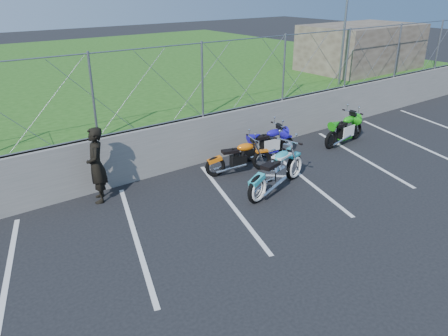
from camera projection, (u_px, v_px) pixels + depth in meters
ground at (259, 220)px, 9.30m from camera, size 90.00×90.00×0.00m
retaining_wall at (173, 147)px, 11.61m from camera, size 30.00×0.22×1.30m
grass_field at (53, 83)px, 18.94m from camera, size 30.00×20.00×1.30m
stone_building at (361, 47)px, 18.32m from camera, size 5.00×3.00×1.80m
chain_link_fence at (170, 85)px, 10.97m from camera, size 28.00×0.03×2.00m
sign_pole at (343, 42)px, 15.07m from camera, size 0.08×0.08×3.00m
parking_lines at (269, 189)px, 10.70m from camera, size 18.29×4.31×0.01m
cruiser_turquoise at (277, 172)px, 10.50m from camera, size 2.30×0.82×1.16m
naked_orange at (240, 159)px, 11.48m from camera, size 1.82×0.72×0.93m
sportbike_green at (345, 131)px, 13.59m from camera, size 1.90×0.67×0.98m
sportbike_blue at (269, 144)px, 12.52m from camera, size 1.80×0.64×0.94m
person_standing at (96, 165)px, 9.82m from camera, size 0.61×0.75×1.76m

